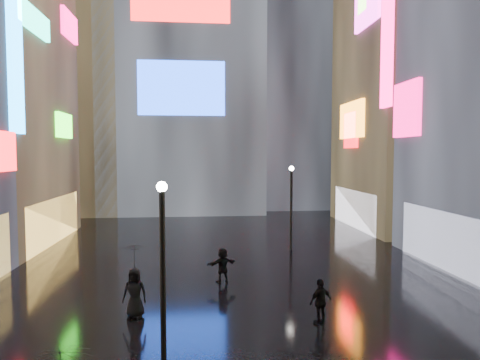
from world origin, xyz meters
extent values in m
plane|color=black|center=(0.00, 20.00, 0.00)|extent=(140.00, 140.00, 0.00)
cube|color=#FF0C14|center=(-10.85, 18.32, 6.06)|extent=(0.25, 2.24, 1.94)
cube|color=#1491FF|center=(-10.85, 20.00, 11.00)|extent=(0.25, 1.40, 8.00)
cube|color=#FFC659|center=(-11.10, 26.00, 1.50)|extent=(0.20, 10.00, 3.00)
cube|color=#2FF31B|center=(-10.85, 27.82, 7.91)|extent=(0.25, 3.00, 1.71)
cube|color=#1AFFCA|center=(-10.85, 22.61, 13.61)|extent=(0.25, 4.84, 1.37)
cube|color=#FF0C68|center=(-10.85, 29.70, 15.31)|extent=(0.25, 3.32, 1.94)
cube|color=white|center=(11.10, 17.00, 1.50)|extent=(0.20, 9.00, 3.00)
cube|color=#FF0C68|center=(10.85, 21.12, 8.58)|extent=(0.25, 2.99, 3.26)
cube|color=#FF0C68|center=(10.85, 24.00, 14.00)|extent=(0.25, 1.40, 10.00)
cube|color=black|center=(16.00, 30.00, 14.00)|extent=(10.00, 12.00, 28.00)
cube|color=white|center=(11.10, 30.00, 1.50)|extent=(0.20, 9.00, 3.00)
cube|color=orange|center=(10.85, 30.32, 8.66)|extent=(0.25, 4.92, 2.91)
cube|color=#FF32DF|center=(10.85, 27.51, 17.02)|extent=(0.25, 4.36, 3.46)
cube|color=#FF0C14|center=(10.85, 30.44, 7.84)|extent=(0.25, 2.63, 2.87)
cube|color=black|center=(-3.00, 44.00, 21.00)|extent=(16.00, 14.00, 42.00)
cube|color=#194CFF|center=(-3.00, 36.90, 12.00)|extent=(8.00, 0.20, 5.00)
cube|color=black|center=(9.00, 46.00, 17.00)|extent=(12.00, 12.00, 34.00)
cube|color=black|center=(-14.00, 42.00, 13.00)|extent=(10.00, 10.00, 26.00)
cylinder|color=black|center=(-2.49, 8.42, 2.50)|extent=(0.16, 0.16, 5.00)
sphere|color=white|center=(-2.49, 8.42, 5.05)|extent=(0.30, 0.30, 0.30)
cylinder|color=black|center=(4.18, 22.32, 2.50)|extent=(0.16, 0.16, 5.00)
sphere|color=white|center=(4.18, 22.32, 5.05)|extent=(0.30, 0.30, 0.30)
imported|color=black|center=(2.73, 10.95, 0.79)|extent=(1.01, 0.74, 1.59)
imported|color=black|center=(-3.83, 12.19, 0.90)|extent=(0.97, 0.72, 1.80)
imported|color=black|center=(-0.41, 16.15, 0.80)|extent=(1.55, 0.98, 1.59)
imported|color=black|center=(-3.83, 12.19, 2.24)|extent=(0.95, 0.97, 0.87)
camera|label=1|loc=(-1.50, -3.34, 5.95)|focal=32.00mm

